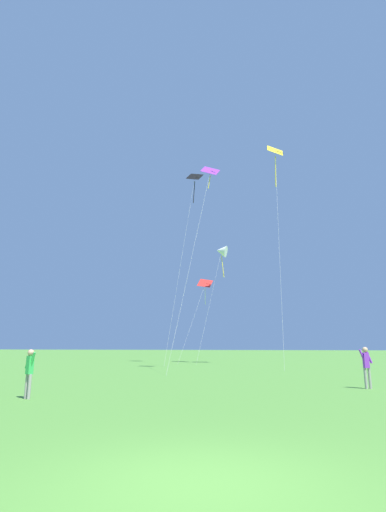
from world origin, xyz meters
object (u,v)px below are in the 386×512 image
object	(u,v)px
kite_black_large	(194,185)
kite_yellow_diamond	(275,162)
kite_red_high	(205,287)
person_foreground_watcher	(30,369)
kite_white_distant	(221,251)
person_with_spool	(366,363)
kite_purple_streamer	(209,179)

from	to	relation	value
kite_black_large	kite_yellow_diamond	bearing A→B (deg)	-9.40
kite_red_high	kite_yellow_diamond	world-z (taller)	kite_yellow_diamond
kite_black_large	kite_red_high	distance (m)	11.45
kite_red_high	person_foreground_watcher	size ratio (longest dim) A/B	5.74
person_foreground_watcher	kite_red_high	bearing A→B (deg)	92.65
kite_white_distant	person_with_spool	distance (m)	27.41
kite_purple_streamer	kite_black_large	xyz separation A→B (m)	(-4.08, 10.33, 4.15)
kite_purple_streamer	kite_white_distant	bearing A→B (deg)	97.12
person_with_spool	kite_red_high	bearing A→B (deg)	118.03
kite_black_large	person_with_spool	world-z (taller)	kite_black_large
kite_purple_streamer	kite_black_large	bearing A→B (deg)	111.55
kite_red_high	kite_white_distant	xyz separation A→B (m)	(2.31, -1.65, 3.69)
kite_black_large	person_foreground_watcher	distance (m)	32.61
kite_black_large	person_foreground_watcher	xyz separation A→B (m)	(1.64, -27.13, -18.02)
person_foreground_watcher	kite_purple_streamer	bearing A→B (deg)	81.73
kite_yellow_diamond	kite_white_distant	distance (m)	10.93
person_with_spool	person_foreground_watcher	world-z (taller)	person_with_spool
kite_black_large	kite_white_distant	size ratio (longest dim) A/B	1.64
kite_purple_streamer	person_foreground_watcher	world-z (taller)	kite_purple_streamer
kite_yellow_diamond	person_with_spool	xyz separation A→B (m)	(4.24, -19.06, -18.90)
kite_red_high	kite_yellow_diamond	size ratio (longest dim) A/B	0.42
kite_purple_streamer	kite_red_high	bearing A→B (deg)	105.26
kite_purple_streamer	person_with_spool	world-z (taller)	kite_purple_streamer
kite_red_high	person_foreground_watcher	bearing A→B (deg)	-87.35
kite_yellow_diamond	person_foreground_watcher	distance (m)	32.72
kite_red_high	kite_white_distant	distance (m)	4.65
kite_purple_streamer	kite_yellow_diamond	world-z (taller)	kite_yellow_diamond
kite_white_distant	person_foreground_watcher	xyz separation A→B (m)	(-0.87, -29.36, -10.94)
kite_purple_streamer	kite_white_distant	xyz separation A→B (m)	(-1.57, 12.56, -2.93)
kite_black_large	kite_white_distant	distance (m)	7.84
kite_black_large	kite_red_high	size ratio (longest dim) A/B	2.23
kite_red_high	person_foreground_watcher	xyz separation A→B (m)	(1.43, -31.00, -7.25)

